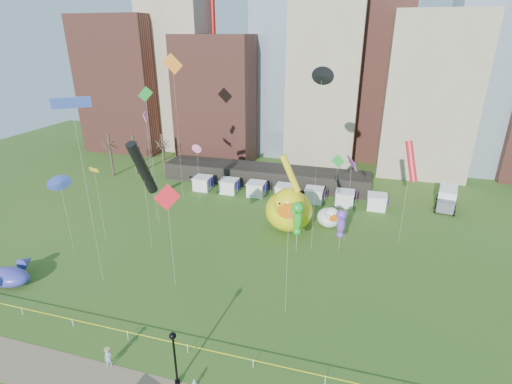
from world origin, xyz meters
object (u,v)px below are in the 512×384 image
(small_duck, at_px, (329,217))
(box_truck, at_px, (447,197))
(toddler, at_px, (194,384))
(woman, at_px, (108,358))
(seahorse_green, at_px, (298,216))
(lamppost, at_px, (174,353))
(seahorse_purple, at_px, (341,222))
(big_duck, at_px, (289,209))
(whale_inflatable, at_px, (9,276))

(small_duck, xyz_separation_m, box_truck, (17.56, 12.48, -0.02))
(box_truck, height_order, toddler, box_truck)
(woman, bearing_deg, seahorse_green, 47.82)
(small_duck, xyz_separation_m, lamppost, (-8.70, -30.77, 1.66))
(box_truck, bearing_deg, seahorse_purple, -118.42)
(small_duck, relative_size, lamppost, 0.93)
(lamppost, relative_size, toddler, 6.31)
(seahorse_purple, distance_m, woman, 30.00)
(seahorse_green, xyz_separation_m, lamppost, (-5.41, -22.78, -1.77))
(seahorse_purple, bearing_deg, lamppost, -101.10)
(seahorse_green, bearing_deg, lamppost, -90.71)
(box_truck, distance_m, toddler, 49.85)
(big_duck, height_order, toddler, big_duck)
(small_duck, bearing_deg, whale_inflatable, -168.79)
(big_duck, height_order, seahorse_purple, big_duck)
(woman, relative_size, toddler, 2.11)
(whale_inflatable, bearing_deg, box_truck, 32.41)
(whale_inflatable, distance_m, box_truck, 62.03)
(whale_inflatable, xyz_separation_m, lamppost, (24.08, -7.01, 2.17))
(seahorse_green, relative_size, box_truck, 0.92)
(seahorse_green, xyz_separation_m, box_truck, (20.85, 20.46, -3.45))
(woman, height_order, toddler, woman)
(lamppost, height_order, toddler, lamppost)
(woman, bearing_deg, lamppost, -15.00)
(small_duck, xyz_separation_m, seahorse_purple, (2.00, -6.25, 2.52))
(seahorse_green, relative_size, seahorse_purple, 1.20)
(seahorse_purple, height_order, box_truck, seahorse_purple)
(small_duck, xyz_separation_m, woman, (-14.99, -30.77, -0.66))
(small_duck, distance_m, lamppost, 32.02)
(whale_inflatable, xyz_separation_m, toddler, (25.57, -7.01, -0.62))
(big_duck, xyz_separation_m, woman, (-9.55, -28.33, -2.35))
(big_duck, distance_m, seahorse_green, 6.20)
(whale_inflatable, xyz_separation_m, woman, (17.79, -7.01, -0.15))
(box_truck, bearing_deg, small_duck, -133.30)
(box_truck, bearing_deg, lamppost, -109.96)
(toddler, bearing_deg, whale_inflatable, 148.49)
(big_duck, distance_m, whale_inflatable, 34.74)
(toddler, bearing_deg, big_duck, 70.25)
(whale_inflatable, bearing_deg, small_duck, 32.59)
(whale_inflatable, bearing_deg, woman, -24.86)
(big_duck, height_order, whale_inflatable, big_duck)
(big_duck, bearing_deg, small_duck, 14.09)
(box_truck, bearing_deg, whale_inflatable, -132.95)
(seahorse_green, distance_m, lamppost, 23.48)
(small_duck, relative_size, woman, 2.77)
(seahorse_green, bearing_deg, small_duck, 80.23)
(big_duck, xyz_separation_m, seahorse_green, (2.15, -5.54, 1.75))
(lamppost, bearing_deg, seahorse_purple, 66.42)
(big_duck, height_order, small_duck, big_duck)
(lamppost, bearing_deg, whale_inflatable, 163.76)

